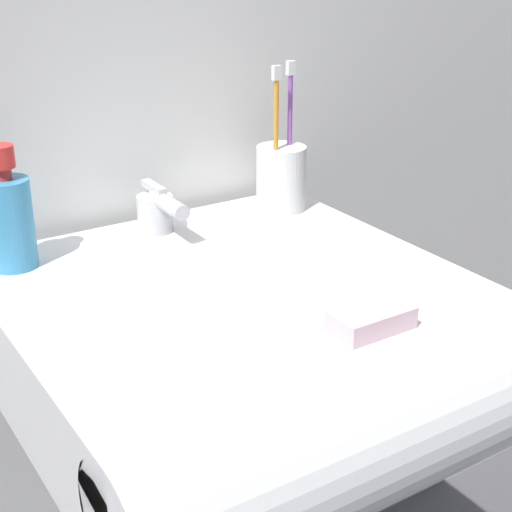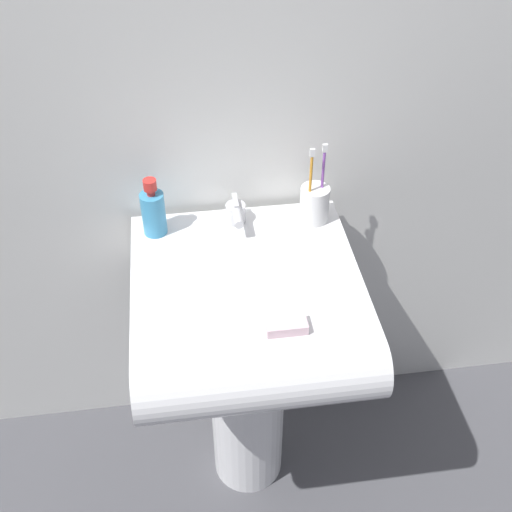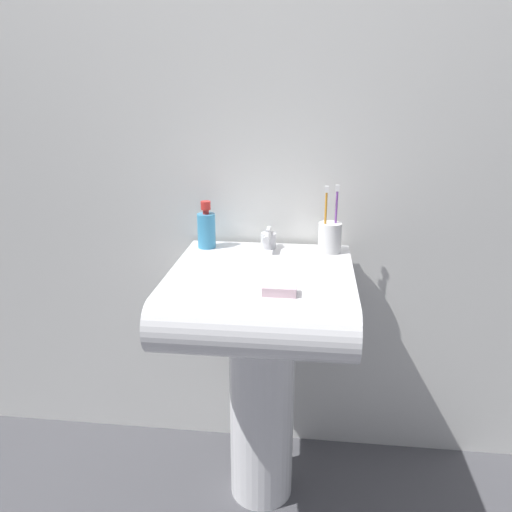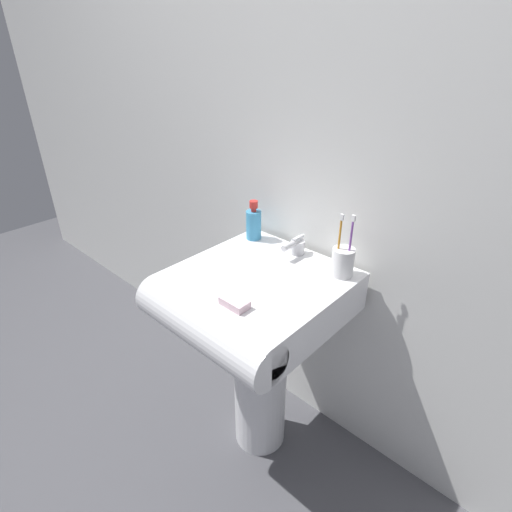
% 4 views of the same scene
% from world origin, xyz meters
% --- Properties ---
extents(ground_plane, '(6.00, 6.00, 0.00)m').
position_xyz_m(ground_plane, '(0.00, 0.00, 0.00)').
color(ground_plane, '#4C4C51').
rests_on(ground_plane, ground).
extents(wall_back, '(5.00, 0.05, 2.40)m').
position_xyz_m(wall_back, '(0.00, 0.30, 1.20)').
color(wall_back, silver).
rests_on(wall_back, ground).
extents(sink_pedestal, '(0.21, 0.21, 0.67)m').
position_xyz_m(sink_pedestal, '(0.00, 0.00, 0.33)').
color(sink_pedestal, white).
rests_on(sink_pedestal, ground).
extents(sink_basin, '(0.53, 0.57, 0.14)m').
position_xyz_m(sink_basin, '(0.00, -0.06, 0.74)').
color(sink_basin, white).
rests_on(sink_basin, sink_pedestal).
extents(faucet, '(0.05, 0.11, 0.07)m').
position_xyz_m(faucet, '(-0.00, 0.19, 0.84)').
color(faucet, silver).
rests_on(faucet, sink_basin).
extents(toothbrush_cup, '(0.07, 0.07, 0.22)m').
position_xyz_m(toothbrush_cup, '(0.20, 0.18, 0.86)').
color(toothbrush_cup, white).
rests_on(toothbrush_cup, sink_basin).
extents(soap_bottle, '(0.06, 0.06, 0.16)m').
position_xyz_m(soap_bottle, '(-0.20, 0.18, 0.87)').
color(soap_bottle, '#3F99CC').
rests_on(soap_bottle, sink_basin).
extents(bar_soap, '(0.09, 0.05, 0.02)m').
position_xyz_m(bar_soap, '(0.06, -0.19, 0.82)').
color(bar_soap, silver).
rests_on(bar_soap, sink_basin).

